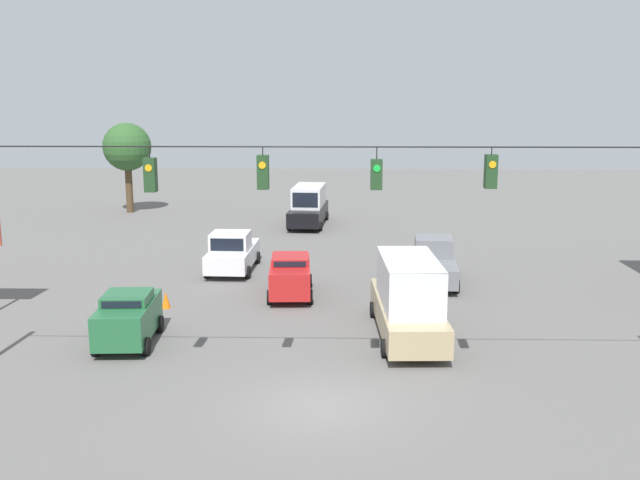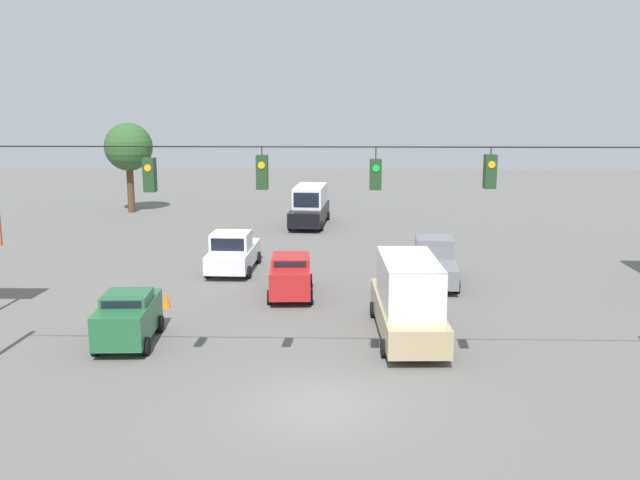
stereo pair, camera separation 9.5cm
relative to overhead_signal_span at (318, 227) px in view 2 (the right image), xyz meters
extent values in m
plane|color=#605E5B|center=(-0.03, 0.69, -5.19)|extent=(140.00, 140.00, 0.00)
cylinder|color=black|center=(-0.03, 0.00, 2.27)|extent=(23.04, 0.04, 0.04)
cube|color=#1E3D1E|center=(-4.83, 0.00, 1.59)|extent=(0.32, 0.36, 0.94)
cylinder|color=black|center=(-4.83, 0.00, 2.17)|extent=(0.03, 0.03, 0.21)
cylinder|color=orange|center=(-4.83, 0.19, 1.80)|extent=(0.20, 0.02, 0.20)
cube|color=#1E3D1E|center=(-1.63, 0.00, 1.50)|extent=(0.32, 0.36, 0.85)
cylinder|color=black|center=(-1.63, 0.00, 2.10)|extent=(0.03, 0.03, 0.34)
cylinder|color=green|center=(-1.63, 0.19, 1.69)|extent=(0.20, 0.02, 0.20)
cube|color=#1E3D1E|center=(1.57, 0.00, 1.56)|extent=(0.32, 0.36, 0.96)
cylinder|color=black|center=(1.57, 0.00, 2.15)|extent=(0.03, 0.03, 0.24)
cylinder|color=orange|center=(1.57, 0.19, 1.77)|extent=(0.20, 0.02, 0.20)
cube|color=#1E3D1E|center=(4.77, 0.00, 1.47)|extent=(0.32, 0.36, 0.96)
cylinder|color=black|center=(4.77, 0.00, 2.11)|extent=(0.03, 0.03, 0.32)
cylinder|color=orange|center=(4.77, 0.19, 1.69)|extent=(0.20, 0.02, 0.20)
cube|color=silver|center=(4.83, -15.77, -4.42)|extent=(2.25, 5.16, 0.90)
cube|color=silver|center=(4.85, -15.17, -3.52)|extent=(1.97, 1.90, 0.90)
cube|color=black|center=(4.88, -14.24, -3.52)|extent=(1.65, 0.08, 0.63)
cylinder|color=black|center=(5.92, -14.16, -4.87)|extent=(0.24, 0.65, 0.64)
cylinder|color=black|center=(3.86, -14.09, -4.87)|extent=(0.24, 0.65, 0.64)
cylinder|color=black|center=(5.79, -17.46, -4.87)|extent=(0.24, 0.65, 0.64)
cylinder|color=black|center=(3.73, -17.39, -4.87)|extent=(0.24, 0.65, 0.64)
cube|color=black|center=(1.43, -29.19, -4.37)|extent=(2.70, 6.86, 1.00)
cube|color=silver|center=(1.41, -29.53, -3.15)|extent=(2.33, 4.44, 1.42)
cube|color=black|center=(1.58, -27.38, -3.15)|extent=(1.72, 0.16, 1.00)
cylinder|color=black|center=(2.69, -27.11, -4.87)|extent=(0.27, 0.66, 0.64)
cylinder|color=black|center=(0.54, -26.93, -4.87)|extent=(0.27, 0.66, 0.64)
cylinder|color=black|center=(2.33, -31.45, -4.87)|extent=(0.27, 0.66, 0.64)
cylinder|color=black|center=(0.18, -31.28, -4.87)|extent=(0.27, 0.66, 0.64)
cube|color=#236038|center=(7.03, -4.55, -4.26)|extent=(1.96, 3.95, 1.21)
cube|color=#236038|center=(7.03, -4.55, -3.47)|extent=(1.70, 1.79, 0.36)
cube|color=black|center=(6.98, -3.70, -3.47)|extent=(1.40, 0.10, 0.25)
cylinder|color=black|center=(7.83, -3.25, -4.87)|extent=(0.25, 0.65, 0.64)
cylinder|color=black|center=(6.09, -3.35, -4.87)|extent=(0.25, 0.65, 0.64)
cylinder|color=black|center=(7.97, -5.76, -4.87)|extent=(0.25, 0.65, 0.64)
cylinder|color=black|center=(6.23, -5.86, -4.87)|extent=(0.25, 0.65, 0.64)
cube|color=tan|center=(-3.18, -5.68, -4.37)|extent=(2.40, 7.11, 1.00)
cube|color=silver|center=(-3.19, -5.33, -3.00)|extent=(2.14, 4.57, 1.73)
cube|color=black|center=(-3.11, -7.59, -3.00)|extent=(1.72, 0.08, 1.21)
cylinder|color=black|center=(-4.17, -8.01, -4.87)|extent=(0.24, 0.65, 0.64)
cylinder|color=black|center=(-2.02, -7.93, -4.87)|extent=(0.24, 0.65, 0.64)
cylinder|color=black|center=(-4.33, -3.44, -4.87)|extent=(0.24, 0.65, 0.64)
cylinder|color=black|center=(-2.19, -3.36, -4.87)|extent=(0.24, 0.65, 0.64)
cube|color=red|center=(1.56, -11.09, -4.28)|extent=(1.97, 4.44, 1.17)
cube|color=red|center=(1.56, -11.09, -3.51)|extent=(1.71, 1.99, 0.36)
cube|color=black|center=(1.51, -10.12, -3.51)|extent=(1.41, 0.09, 0.25)
cylinder|color=black|center=(2.37, -9.63, -4.87)|extent=(0.25, 0.65, 0.64)
cylinder|color=black|center=(0.61, -9.72, -4.87)|extent=(0.25, 0.65, 0.64)
cylinder|color=black|center=(2.51, -12.46, -4.87)|extent=(0.25, 0.65, 0.64)
cylinder|color=black|center=(0.75, -12.55, -4.87)|extent=(0.25, 0.65, 0.64)
cube|color=slate|center=(-5.23, -13.49, -4.42)|extent=(2.34, 5.49, 0.90)
cube|color=slate|center=(-5.28, -14.13, -3.52)|extent=(1.92, 2.06, 0.90)
cube|color=black|center=(-5.35, -15.10, -3.52)|extent=(1.55, 0.14, 0.63)
cylinder|color=black|center=(-6.33, -15.15, -4.87)|extent=(0.27, 0.65, 0.64)
cylinder|color=black|center=(-4.40, -15.30, -4.87)|extent=(0.27, 0.65, 0.64)
cylinder|color=black|center=(-6.06, -11.68, -4.87)|extent=(0.27, 0.65, 0.64)
cylinder|color=black|center=(-4.13, -11.82, -4.87)|extent=(0.27, 0.65, 0.64)
cone|color=orange|center=(6.76, -3.66, -4.82)|extent=(0.38, 0.38, 0.72)
cone|color=orange|center=(6.72, -6.33, -4.82)|extent=(0.38, 0.38, 0.72)
cone|color=orange|center=(6.73, -9.00, -4.82)|extent=(0.38, 0.38, 0.72)
cylinder|color=#4C3823|center=(15.57, -34.56, -3.15)|extent=(0.54, 0.54, 4.07)
sphere|color=#2D5628|center=(15.57, -34.56, -0.11)|extent=(3.67, 3.67, 3.67)
camera|label=1|loc=(-0.49, 20.03, 3.64)|focal=40.00mm
camera|label=2|loc=(-0.59, 20.03, 3.64)|focal=40.00mm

